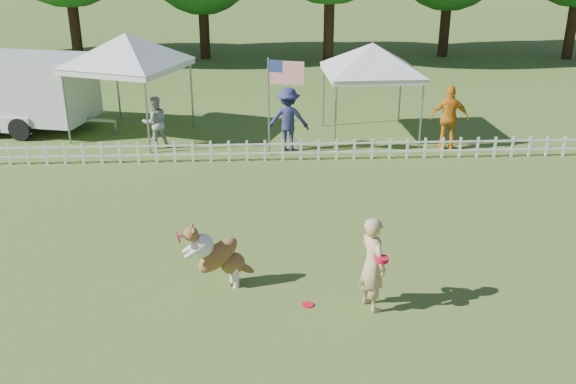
% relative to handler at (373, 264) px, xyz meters
% --- Properties ---
extents(ground, '(120.00, 120.00, 0.00)m').
position_rel_handler_xyz_m(ground, '(-1.44, 0.58, -0.84)').
color(ground, '#386720').
rests_on(ground, ground).
extents(picket_fence, '(22.00, 0.08, 0.60)m').
position_rel_handler_xyz_m(picket_fence, '(-1.44, 7.58, -0.54)').
color(picket_fence, white).
rests_on(picket_fence, ground).
extents(handler, '(0.62, 0.72, 1.68)m').
position_rel_handler_xyz_m(handler, '(0.00, 0.00, 0.00)').
color(handler, tan).
rests_on(handler, ground).
extents(dog, '(1.30, 0.73, 1.27)m').
position_rel_handler_xyz_m(dog, '(-2.60, 0.81, -0.20)').
color(dog, brown).
rests_on(dog, ground).
extents(frisbee_on_turf, '(0.22, 0.22, 0.02)m').
position_rel_handler_xyz_m(frisbee_on_turf, '(-1.06, 0.11, -0.83)').
color(frisbee_on_turf, red).
rests_on(frisbee_on_turf, ground).
extents(canopy_tent_left, '(3.88, 3.88, 3.08)m').
position_rel_handler_xyz_m(canopy_tent_left, '(-5.76, 10.20, 0.70)').
color(canopy_tent_left, silver).
rests_on(canopy_tent_left, ground).
extents(canopy_tent_right, '(2.84, 2.84, 2.83)m').
position_rel_handler_xyz_m(canopy_tent_right, '(1.57, 9.70, 0.57)').
color(canopy_tent_right, silver).
rests_on(canopy_tent_right, ground).
extents(cargo_trailer, '(5.92, 3.65, 2.42)m').
position_rel_handler_xyz_m(cargo_trailer, '(-9.38, 11.04, 0.37)').
color(cargo_trailer, silver).
rests_on(cargo_trailer, ground).
extents(flag_pole, '(1.05, 0.42, 2.78)m').
position_rel_handler_xyz_m(flag_pole, '(-1.56, 8.08, 0.55)').
color(flag_pole, gray).
rests_on(flag_pole, ground).
extents(spectator_a, '(0.91, 0.82, 1.54)m').
position_rel_handler_xyz_m(spectator_a, '(-4.87, 8.94, -0.07)').
color(spectator_a, '#A9A9AE').
rests_on(spectator_a, ground).
extents(spectator_b, '(1.24, 0.77, 1.85)m').
position_rel_handler_xyz_m(spectator_b, '(-1.00, 8.51, 0.09)').
color(spectator_b, navy).
rests_on(spectator_b, ground).
extents(spectator_c, '(1.16, 0.62, 1.88)m').
position_rel_handler_xyz_m(spectator_c, '(3.66, 8.37, 0.10)').
color(spectator_c, orange).
rests_on(spectator_c, ground).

